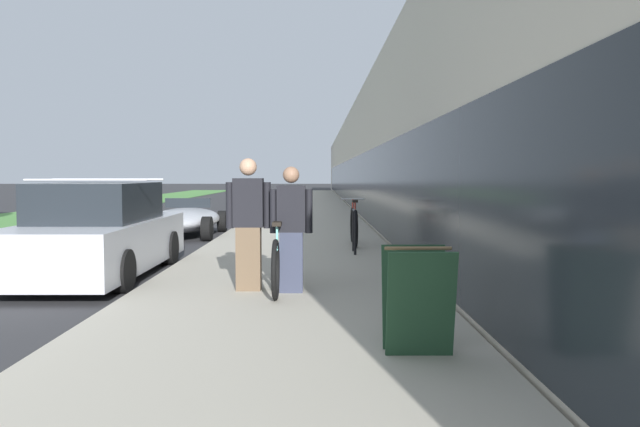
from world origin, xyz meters
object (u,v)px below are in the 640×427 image
Objects in this scene: tandem_bicycle at (280,258)px; sandwich_board_sign at (418,299)px; vintage_roadster_curbside at (184,220)px; cruiser_bike_nearest at (354,226)px; parked_sedan_curbside at (98,234)px; bike_rack_hoop at (354,226)px; person_rider at (291,229)px; person_bystander at (249,224)px.

tandem_bicycle is 2.68× the size of sandwich_board_sign.
sandwich_board_sign is 0.21× the size of vintage_roadster_curbside.
tandem_bicycle is at bearing -104.29° from cruiser_bike_nearest.
parked_sedan_curbside is (-2.94, 1.55, 0.18)m from tandem_bicycle.
vintage_roadster_curbside is at bearing 133.60° from bike_rack_hoop.
vintage_roadster_curbside reaches higher than bike_rack_hoop.
tandem_bicycle is at bearing -69.73° from vintage_roadster_curbside.
person_rider is 3.00m from sandwich_board_sign.
person_bystander reaches higher than vintage_roadster_curbside.
parked_sedan_curbside is 1.06× the size of vintage_roadster_curbside.
person_bystander is 3.08m from parked_sedan_curbside.
tandem_bicycle is 0.57× the size of vintage_roadster_curbside.
parked_sedan_curbside is (-3.10, 1.84, -0.24)m from person_rider.
person_bystander reaches higher than parked_sedan_curbside.
person_bystander is 5.50m from cruiser_bike_nearest.
parked_sedan_curbside is (-4.15, -2.14, 0.05)m from bike_rack_hoop.
parked_sedan_curbside is at bearing 152.24° from tandem_bicycle.
cruiser_bike_nearest is (1.68, 5.22, -0.45)m from person_bystander.
tandem_bicycle is 0.54× the size of parked_sedan_curbside.
person_bystander is (-0.39, -0.16, 0.47)m from tandem_bicycle.
sandwich_board_sign is (1.34, -3.03, 0.06)m from tandem_bicycle.
person_rider is at bearing -101.84° from cruiser_bike_nearest.
bike_rack_hoop is 0.46× the size of cruiser_bike_nearest.
bike_rack_hoop is 0.94× the size of sandwich_board_sign.
vintage_roadster_curbside is (-0.06, 6.56, -0.25)m from parked_sedan_curbside.
person_rider is at bearing -13.46° from person_bystander.
cruiser_bike_nearest is (0.07, 1.37, -0.10)m from bike_rack_hoop.
bike_rack_hoop is at bearing 75.28° from person_rider.
bike_rack_hoop is at bearing 71.80° from tandem_bicycle.
sandwich_board_sign is at bearing -89.63° from cruiser_bike_nearest.
sandwich_board_sign reaches higher than vintage_roadster_curbside.
sandwich_board_sign is (0.13, -6.72, -0.06)m from bike_rack_hoop.
tandem_bicycle is 1.50× the size of person_rider.
person_rider is 4.13m from bike_rack_hoop.
cruiser_bike_nearest is at bearing 90.37° from sandwich_board_sign.
cruiser_bike_nearest is at bearing 72.15° from person_bystander.
vintage_roadster_curbside is at bearing 111.27° from sandwich_board_sign.
person_rider is 0.38× the size of vintage_roadster_curbside.
parked_sedan_curbside reaches higher than tandem_bicycle.
bike_rack_hoop is at bearing 27.31° from parked_sedan_curbside.
parked_sedan_curbside reaches higher than sandwich_board_sign.
sandwich_board_sign is (1.17, -2.74, -0.36)m from person_rider.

